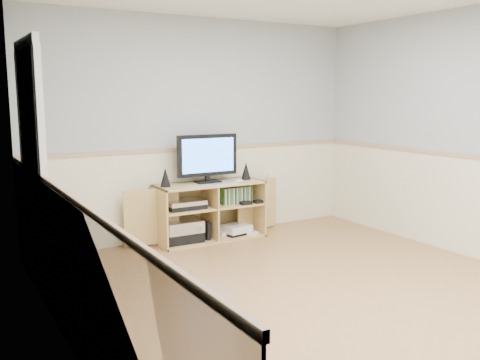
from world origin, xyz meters
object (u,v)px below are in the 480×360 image
Objects in this scene: monitor at (207,157)px; keyboard at (225,183)px; media_cabinet at (208,210)px; game_consoles at (235,230)px.

monitor reaches higher than keyboard.
media_cabinet is 2.67× the size of monitor.
media_cabinet is at bearing 119.93° from keyboard.
monitor is 0.37m from keyboard.
monitor is 2.55× the size of keyboard.
media_cabinet is 0.61m from monitor.
keyboard is 0.62× the size of game_consoles.
monitor is at bearing 120.91° from keyboard.
media_cabinet is 6.81× the size of keyboard.
game_consoles is at bearing -10.76° from monitor.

